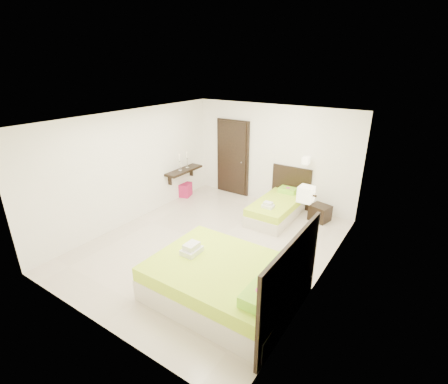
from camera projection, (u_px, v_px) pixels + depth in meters
The scene contains 7 objects.
floor at pixel (212, 244), 6.82m from camera, with size 5.50×5.50×0.00m, color beige.
bed_single at pixel (278, 207), 7.94m from camera, with size 1.05×1.75×1.44m.
bed_double at pixel (228, 281), 5.13m from camera, with size 2.29×1.95×1.89m.
nightstand at pixel (320, 213), 7.78m from camera, with size 0.44×0.39×0.39m, color black.
ottoman at pixel (184, 190), 9.23m from camera, with size 0.37×0.37×0.37m, color #A31547.
door at pixel (233, 158), 9.14m from camera, with size 1.02×0.15×2.14m.
console_shelf at pixel (184, 171), 8.83m from camera, with size 0.35×1.20×0.78m.
Camera 1 is at (3.49, -4.80, 3.55)m, focal length 26.00 mm.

